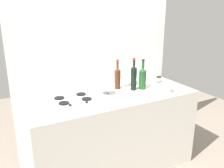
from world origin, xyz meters
TOP-DOWN VIEW (x-y plane):
  - ground_plane at (0.00, 0.00)m, footprint 6.00×6.00m
  - counter_block at (0.00, 0.00)m, footprint 1.80×0.70m
  - backsplash_panel at (0.00, 0.38)m, footprint 1.90×0.06m
  - stovetop_hob at (-0.42, 0.02)m, footprint 0.46×0.34m
  - plate_stack at (0.52, -0.17)m, footprint 0.23×0.22m
  - wine_bottle_leftmost at (0.39, 0.01)m, footprint 0.08×0.08m
  - wine_bottle_mid_left at (0.15, 0.16)m, footprint 0.07×0.07m
  - wine_bottle_mid_right at (0.29, 0.03)m, footprint 0.07×0.07m
  - mixing_bowl at (-0.05, 0.06)m, footprint 0.17×0.17m
  - utensil_crock at (0.38, 0.20)m, footprint 0.09×0.09m
  - condiment_jar_front at (0.71, 0.11)m, footprint 0.06×0.06m

SIDE VIEW (x-z plane):
  - ground_plane at x=0.00m, z-range 0.00..0.00m
  - counter_block at x=0.00m, z-range 0.00..0.90m
  - stovetop_hob at x=-0.42m, z-range 0.89..0.93m
  - plate_stack at x=0.52m, z-range 0.90..0.96m
  - mixing_bowl at x=-0.05m, z-range 0.90..0.97m
  - condiment_jar_front at x=0.71m, z-range 0.90..0.98m
  - utensil_crock at x=0.38m, z-range 0.81..1.14m
  - wine_bottle_mid_left at x=0.15m, z-range 0.86..1.19m
  - wine_bottle_leftmost at x=0.39m, z-range 0.86..1.20m
  - wine_bottle_mid_right at x=0.29m, z-range 0.86..1.22m
  - backsplash_panel at x=0.00m, z-range 0.00..2.25m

